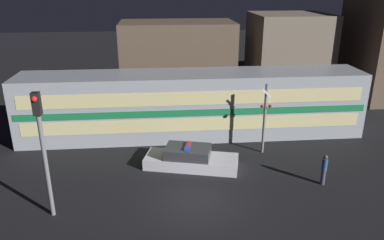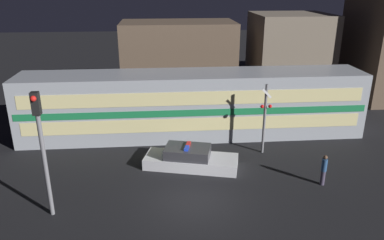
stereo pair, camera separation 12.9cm
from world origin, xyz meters
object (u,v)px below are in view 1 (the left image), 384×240
at_px(train, 192,105).
at_px(police_car, 190,159).
at_px(pedestrian, 324,169).
at_px(traffic_light_corner, 43,144).
at_px(crossing_signal_near, 265,117).

xyz_separation_m(train, police_car, (-0.52, -4.41, -1.57)).
height_order(police_car, pedestrian, pedestrian).
bearing_deg(traffic_light_corner, pedestrian, 6.45).
height_order(police_car, traffic_light_corner, traffic_light_corner).
bearing_deg(traffic_light_corner, police_car, 31.67).
xyz_separation_m(pedestrian, traffic_light_corner, (-12.45, -1.41, 2.50)).
xyz_separation_m(train, crossing_signal_near, (3.78, -3.03, 0.16)).
relative_size(pedestrian, crossing_signal_near, 0.39).
bearing_deg(crossing_signal_near, traffic_light_corner, -153.61).
bearing_deg(traffic_light_corner, train, 50.81).
relative_size(train, traffic_light_corner, 3.92).
xyz_separation_m(train, traffic_light_corner, (-6.71, -8.23, 1.29)).
relative_size(police_car, pedestrian, 3.30).
xyz_separation_m(train, pedestrian, (5.73, -6.83, -1.22)).
height_order(police_car, crossing_signal_near, crossing_signal_near).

